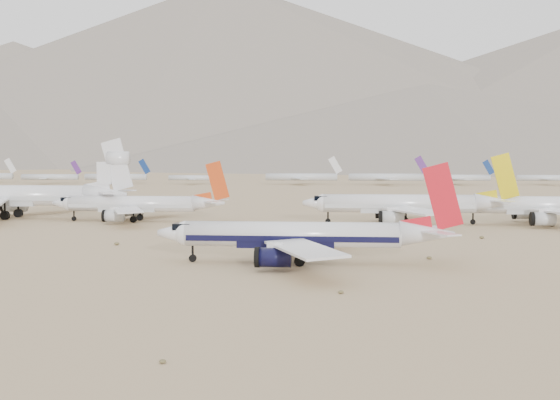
% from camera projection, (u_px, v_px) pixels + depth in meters
% --- Properties ---
extents(ground, '(7000.00, 7000.00, 0.00)m').
position_uv_depth(ground, '(274.00, 259.00, 111.02)').
color(ground, '#947C56').
rests_on(ground, ground).
extents(main_airliner, '(43.61, 42.60, 15.39)m').
position_uv_depth(main_airliner, '(305.00, 236.00, 105.77)').
color(main_airliner, white).
rests_on(main_airliner, ground).
extents(row2_navy_widebody, '(45.93, 44.92, 16.34)m').
position_uv_depth(row2_navy_widebody, '(551.00, 206.00, 165.62)').
color(row2_navy_widebody, white).
rests_on(row2_navy_widebody, ground).
extents(row2_gold_tail, '(48.25, 47.19, 17.18)m').
position_uv_depth(row2_gold_tail, '(408.00, 204.00, 167.30)').
color(row2_gold_tail, white).
rests_on(row2_gold_tail, ground).
extents(row2_orange_tail, '(42.69, 41.76, 15.23)m').
position_uv_depth(row2_orange_tail, '(139.00, 204.00, 175.06)').
color(row2_orange_tail, white).
rests_on(row2_orange_tail, ground).
extents(row2_white_trijet, '(59.42, 58.08, 21.06)m').
position_uv_depth(row2_white_trijet, '(17.00, 195.00, 183.46)').
color(row2_white_trijet, white).
rests_on(row2_white_trijet, ground).
extents(distant_storage_row, '(480.59, 50.56, 14.71)m').
position_uv_depth(distant_storage_row, '(260.00, 177.00, 413.28)').
color(distant_storage_row, silver).
rests_on(distant_storage_row, ground).
extents(mountain_range, '(7354.00, 3024.00, 470.00)m').
position_uv_depth(mountain_range, '(369.00, 87.00, 1730.96)').
color(mountain_range, slate).
rests_on(mountain_range, ground).
extents(desert_scrub, '(247.37, 121.67, 0.63)m').
position_uv_depth(desert_scrub, '(162.00, 286.00, 85.69)').
color(desert_scrub, brown).
rests_on(desert_scrub, ground).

